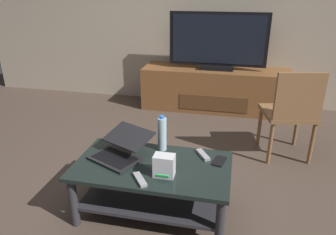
{
  "coord_description": "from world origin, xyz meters",
  "views": [
    {
      "loc": [
        0.52,
        -1.96,
        1.55
      ],
      "look_at": [
        0.0,
        0.38,
        0.55
      ],
      "focal_mm": 33.82,
      "sensor_mm": 36.0,
      "label": 1
    }
  ],
  "objects_px": {
    "cell_phone": "(219,161)",
    "tv_remote": "(140,179)",
    "dining_chair": "(291,110)",
    "media_cabinet": "(215,89)",
    "water_bottle_near": "(162,134)",
    "router_box": "(164,166)",
    "soundbar_remote": "(203,155)",
    "television": "(218,42)",
    "coffee_table": "(153,179)",
    "laptop": "(120,149)"
  },
  "relations": [
    {
      "from": "media_cabinet",
      "to": "cell_phone",
      "type": "bearing_deg",
      "value": -84.78
    },
    {
      "from": "water_bottle_near",
      "to": "cell_phone",
      "type": "distance_m",
      "value": 0.46
    },
    {
      "from": "coffee_table",
      "to": "television",
      "type": "xyz_separation_m",
      "value": [
        0.26,
        2.21,
        0.62
      ]
    },
    {
      "from": "dining_chair",
      "to": "media_cabinet",
      "type": "bearing_deg",
      "value": 123.19
    },
    {
      "from": "soundbar_remote",
      "to": "router_box",
      "type": "bearing_deg",
      "value": -156.53
    },
    {
      "from": "dining_chair",
      "to": "router_box",
      "type": "distance_m",
      "value": 1.48
    },
    {
      "from": "soundbar_remote",
      "to": "tv_remote",
      "type": "bearing_deg",
      "value": -162.62
    },
    {
      "from": "coffee_table",
      "to": "soundbar_remote",
      "type": "bearing_deg",
      "value": 30.65
    },
    {
      "from": "television",
      "to": "cell_phone",
      "type": "distance_m",
      "value": 2.14
    },
    {
      "from": "water_bottle_near",
      "to": "coffee_table",
      "type": "bearing_deg",
      "value": -93.07
    },
    {
      "from": "coffee_table",
      "to": "cell_phone",
      "type": "height_order",
      "value": "cell_phone"
    },
    {
      "from": "coffee_table",
      "to": "television",
      "type": "relative_size",
      "value": 0.89
    },
    {
      "from": "tv_remote",
      "to": "media_cabinet",
      "type": "bearing_deg",
      "value": 47.46
    },
    {
      "from": "laptop",
      "to": "router_box",
      "type": "bearing_deg",
      "value": -25.37
    },
    {
      "from": "cell_phone",
      "to": "tv_remote",
      "type": "distance_m",
      "value": 0.59
    },
    {
      "from": "coffee_table",
      "to": "router_box",
      "type": "height_order",
      "value": "router_box"
    },
    {
      "from": "water_bottle_near",
      "to": "television",
      "type": "bearing_deg",
      "value": 82.91
    },
    {
      "from": "router_box",
      "to": "television",
      "type": "bearing_deg",
      "value": 86.31
    },
    {
      "from": "router_box",
      "to": "tv_remote",
      "type": "bearing_deg",
      "value": -145.24
    },
    {
      "from": "media_cabinet",
      "to": "dining_chair",
      "type": "distance_m",
      "value": 1.44
    },
    {
      "from": "coffee_table",
      "to": "laptop",
      "type": "bearing_deg",
      "value": 167.57
    },
    {
      "from": "television",
      "to": "soundbar_remote",
      "type": "xyz_separation_m",
      "value": [
        0.07,
        -2.01,
        -0.48
      ]
    },
    {
      "from": "router_box",
      "to": "cell_phone",
      "type": "xyz_separation_m",
      "value": [
        0.34,
        0.25,
        -0.07
      ]
    },
    {
      "from": "coffee_table",
      "to": "tv_remote",
      "type": "height_order",
      "value": "tv_remote"
    },
    {
      "from": "laptop",
      "to": "television",
      "type": "bearing_deg",
      "value": 76.53
    },
    {
      "from": "dining_chair",
      "to": "water_bottle_near",
      "type": "bearing_deg",
      "value": -141.73
    },
    {
      "from": "coffee_table",
      "to": "router_box",
      "type": "bearing_deg",
      "value": -47.09
    },
    {
      "from": "water_bottle_near",
      "to": "tv_remote",
      "type": "relative_size",
      "value": 1.72
    },
    {
      "from": "coffee_table",
      "to": "dining_chair",
      "type": "distance_m",
      "value": 1.48
    },
    {
      "from": "media_cabinet",
      "to": "television",
      "type": "bearing_deg",
      "value": -90.0
    },
    {
      "from": "soundbar_remote",
      "to": "water_bottle_near",
      "type": "bearing_deg",
      "value": 142.35
    },
    {
      "from": "laptop",
      "to": "cell_phone",
      "type": "xyz_separation_m",
      "value": [
        0.71,
        0.08,
        -0.05
      ]
    },
    {
      "from": "television",
      "to": "dining_chair",
      "type": "xyz_separation_m",
      "value": [
        0.78,
        -1.17,
        -0.4
      ]
    },
    {
      "from": "laptop",
      "to": "cell_phone",
      "type": "relative_size",
      "value": 3.49
    },
    {
      "from": "soundbar_remote",
      "to": "television",
      "type": "bearing_deg",
      "value": 60.59
    },
    {
      "from": "router_box",
      "to": "water_bottle_near",
      "type": "bearing_deg",
      "value": 105.57
    },
    {
      "from": "television",
      "to": "soundbar_remote",
      "type": "bearing_deg",
      "value": -88.05
    },
    {
      "from": "television",
      "to": "dining_chair",
      "type": "bearing_deg",
      "value": -56.32
    },
    {
      "from": "tv_remote",
      "to": "soundbar_remote",
      "type": "xyz_separation_m",
      "value": [
        0.36,
        0.41,
        0.0
      ]
    },
    {
      "from": "dining_chair",
      "to": "cell_phone",
      "type": "height_order",
      "value": "dining_chair"
    },
    {
      "from": "tv_remote",
      "to": "soundbar_remote",
      "type": "relative_size",
      "value": 1.0
    },
    {
      "from": "tv_remote",
      "to": "soundbar_remote",
      "type": "bearing_deg",
      "value": 12.91
    },
    {
      "from": "media_cabinet",
      "to": "television",
      "type": "distance_m",
      "value": 0.62
    },
    {
      "from": "router_box",
      "to": "dining_chair",
      "type": "bearing_deg",
      "value": 51.15
    },
    {
      "from": "laptop",
      "to": "router_box",
      "type": "xyz_separation_m",
      "value": [
        0.37,
        -0.17,
        0.02
      ]
    },
    {
      "from": "dining_chair",
      "to": "cell_phone",
      "type": "relative_size",
      "value": 6.28
    },
    {
      "from": "coffee_table",
      "to": "router_box",
      "type": "relative_size",
      "value": 7.28
    },
    {
      "from": "tv_remote",
      "to": "soundbar_remote",
      "type": "distance_m",
      "value": 0.54
    },
    {
      "from": "media_cabinet",
      "to": "tv_remote",
      "type": "height_order",
      "value": "media_cabinet"
    },
    {
      "from": "coffee_table",
      "to": "media_cabinet",
      "type": "height_order",
      "value": "media_cabinet"
    }
  ]
}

